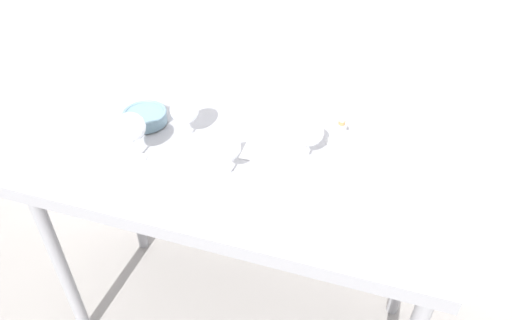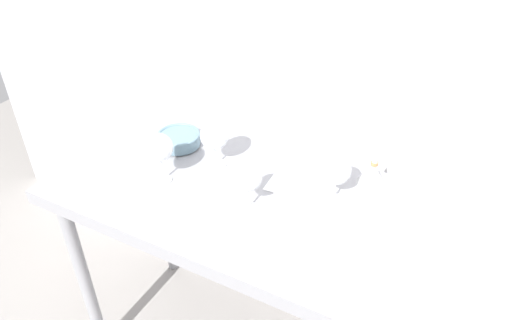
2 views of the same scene
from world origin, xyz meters
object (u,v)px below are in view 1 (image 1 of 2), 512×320
(wine_glass_near_center, at_px, (227,149))
(tasting_bowl, at_px, (145,117))
(tasting_sheet_upper, at_px, (271,142))
(tasting_sheet_lower, at_px, (368,211))
(decanter_funnel, at_px, (340,133))
(wine_glass_far_left, at_px, (184,111))
(wine_glass_near_left, at_px, (131,128))
(wine_glass_far_right, at_px, (309,133))

(wine_glass_near_center, xyz_separation_m, tasting_bowl, (-0.40, 0.20, -0.09))
(wine_glass_near_center, height_order, tasting_sheet_upper, wine_glass_near_center)
(tasting_sheet_lower, distance_m, decanter_funnel, 0.35)
(decanter_funnel, bearing_deg, wine_glass_far_left, -163.77)
(wine_glass_near_center, distance_m, decanter_funnel, 0.44)
(wine_glass_far_left, xyz_separation_m, decanter_funnel, (0.52, 0.15, -0.08))
(wine_glass_near_left, relative_size, tasting_sheet_lower, 0.76)
(wine_glass_far_right, relative_size, tasting_bowl, 1.03)
(tasting_sheet_upper, xyz_separation_m, tasting_sheet_lower, (0.37, -0.24, 0.00))
(wine_glass_far_left, height_order, tasting_bowl, wine_glass_far_left)
(wine_glass_far_right, bearing_deg, decanter_funnel, 59.76)
(tasting_sheet_upper, relative_size, tasting_sheet_lower, 0.98)
(tasting_sheet_upper, xyz_separation_m, decanter_funnel, (0.23, 0.08, 0.04))
(wine_glass_far_right, relative_size, tasting_sheet_lower, 0.70)
(wine_glass_near_left, relative_size, tasting_bowl, 1.12)
(wine_glass_far_left, height_order, tasting_sheet_lower, wine_glass_far_left)
(wine_glass_far_left, height_order, wine_glass_near_left, wine_glass_near_left)
(wine_glass_far_right, height_order, tasting_bowl, wine_glass_far_right)
(tasting_sheet_lower, bearing_deg, decanter_funnel, 89.28)
(decanter_funnel, bearing_deg, wine_glass_far_right, -120.24)
(decanter_funnel, bearing_deg, wine_glass_near_left, -153.83)
(wine_glass_far_right, xyz_separation_m, tasting_sheet_lower, (0.23, -0.18, -0.11))
(wine_glass_far_left, relative_size, wine_glass_near_left, 0.96)
(tasting_sheet_lower, bearing_deg, tasting_bowl, 141.15)
(wine_glass_near_center, xyz_separation_m, tasting_sheet_lower, (0.45, -0.01, -0.12))
(wine_glass_near_center, relative_size, tasting_sheet_lower, 0.70)
(wine_glass_far_left, height_order, decanter_funnel, wine_glass_far_left)
(wine_glass_far_left, bearing_deg, tasting_bowl, 167.06)
(wine_glass_near_left, bearing_deg, tasting_sheet_lower, -0.79)
(wine_glass_far_left, distance_m, tasting_sheet_upper, 0.32)
(wine_glass_near_left, height_order, tasting_sheet_upper, wine_glass_near_left)
(tasting_bowl, height_order, decanter_funnel, decanter_funnel)
(wine_glass_near_left, xyz_separation_m, tasting_sheet_lower, (0.77, -0.01, -0.13))
(wine_glass_near_left, xyz_separation_m, tasting_sheet_upper, (0.40, 0.23, -0.13))
(wine_glass_near_center, height_order, wine_glass_far_left, wine_glass_far_left)
(wine_glass_near_center, relative_size, tasting_sheet_upper, 0.71)
(wine_glass_far_right, relative_size, decanter_funnel, 1.35)
(wine_glass_far_left, bearing_deg, tasting_sheet_lower, -14.41)
(tasting_sheet_lower, xyz_separation_m, decanter_funnel, (-0.14, 0.32, 0.04))
(wine_glass_near_center, relative_size, wine_glass_far_right, 1.00)
(tasting_sheet_upper, height_order, decanter_funnel, decanter_funnel)
(wine_glass_near_center, bearing_deg, wine_glass_far_left, 143.97)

